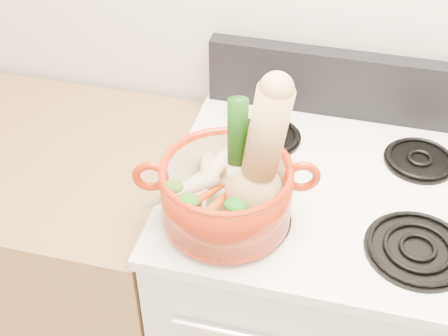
% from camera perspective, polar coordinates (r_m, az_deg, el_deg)
% --- Properties ---
extents(stove_body, '(0.76, 0.65, 0.92)m').
position_cam_1_polar(stove_body, '(1.85, 8.33, -12.94)').
color(stove_body, silver).
rests_on(stove_body, floor).
extents(cooktop, '(0.78, 0.67, 0.03)m').
position_cam_1_polar(cooktop, '(1.50, 10.05, -2.08)').
color(cooktop, white).
rests_on(cooktop, stove_body).
extents(control_backsplash, '(0.76, 0.05, 0.18)m').
position_cam_1_polar(control_backsplash, '(1.67, 11.63, 7.40)').
color(control_backsplash, black).
rests_on(control_backsplash, cooktop).
extents(burner_front_left, '(0.22, 0.22, 0.02)m').
position_cam_1_polar(burner_front_left, '(1.38, 1.56, -4.47)').
color(burner_front_left, black).
rests_on(burner_front_left, cooktop).
extents(burner_front_right, '(0.22, 0.22, 0.02)m').
position_cam_1_polar(burner_front_right, '(1.37, 17.30, -7.02)').
color(burner_front_right, black).
rests_on(burner_front_right, cooktop).
extents(burner_back_left, '(0.17, 0.17, 0.02)m').
position_cam_1_polar(burner_back_left, '(1.60, 3.98, 2.97)').
color(burner_back_left, black).
rests_on(burner_back_left, cooktop).
extents(burner_back_right, '(0.17, 0.17, 0.02)m').
position_cam_1_polar(burner_back_right, '(1.60, 17.47, 0.80)').
color(burner_back_right, black).
rests_on(burner_back_right, cooktop).
extents(dutch_oven, '(0.34, 0.34, 0.14)m').
position_cam_1_polar(dutch_oven, '(1.32, 0.21, -2.29)').
color(dutch_oven, '#A4220A').
rests_on(dutch_oven, burner_front_left).
extents(pot_handle_left, '(0.08, 0.04, 0.08)m').
position_cam_1_polar(pot_handle_left, '(1.30, -6.74, -0.75)').
color(pot_handle_left, '#A4220A').
rests_on(pot_handle_left, dutch_oven).
extents(pot_handle_right, '(0.08, 0.04, 0.08)m').
position_cam_1_polar(pot_handle_right, '(1.30, 7.17, -0.78)').
color(pot_handle_right, '#A4220A').
rests_on(pot_handle_right, dutch_oven).
extents(squash, '(0.17, 0.14, 0.33)m').
position_cam_1_polar(squash, '(1.24, 2.85, 1.54)').
color(squash, tan).
rests_on(squash, dutch_oven).
extents(leek, '(0.06, 0.08, 0.28)m').
position_cam_1_polar(leek, '(1.27, 1.17, 1.28)').
color(leek, silver).
rests_on(leek, dutch_oven).
extents(ginger, '(0.10, 0.08, 0.05)m').
position_cam_1_polar(ginger, '(1.39, 2.50, -0.60)').
color(ginger, tan).
rests_on(ginger, dutch_oven).
extents(parsnip_0, '(0.14, 0.19, 0.05)m').
position_cam_1_polar(parsnip_0, '(1.38, -2.37, -0.90)').
color(parsnip_0, beige).
rests_on(parsnip_0, dutch_oven).
extents(parsnip_1, '(0.10, 0.23, 0.07)m').
position_cam_1_polar(parsnip_1, '(1.36, -1.56, -1.21)').
color(parsnip_1, beige).
rests_on(parsnip_1, dutch_oven).
extents(parsnip_2, '(0.08, 0.19, 0.06)m').
position_cam_1_polar(parsnip_2, '(1.36, -1.64, -0.89)').
color(parsnip_2, beige).
rests_on(parsnip_2, dutch_oven).
extents(parsnip_3, '(0.17, 0.14, 0.05)m').
position_cam_1_polar(parsnip_3, '(1.33, -4.07, -2.10)').
color(parsnip_3, beige).
rests_on(parsnip_3, dutch_oven).
extents(carrot_0, '(0.10, 0.18, 0.05)m').
position_cam_1_polar(carrot_0, '(1.31, -0.77, -3.62)').
color(carrot_0, orange).
rests_on(carrot_0, dutch_oven).
extents(carrot_1, '(0.12, 0.14, 0.04)m').
position_cam_1_polar(carrot_1, '(1.32, -2.42, -3.09)').
color(carrot_1, '#D23F0A').
rests_on(carrot_1, dutch_oven).
extents(carrot_2, '(0.09, 0.19, 0.05)m').
position_cam_1_polar(carrot_2, '(1.31, 0.63, -2.91)').
color(carrot_2, '#C45F09').
rests_on(carrot_2, dutch_oven).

